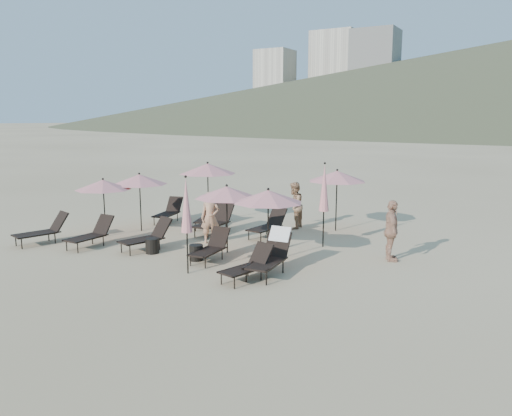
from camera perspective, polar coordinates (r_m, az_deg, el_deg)
The scene contains 25 objects.
ground at distance 14.41m, azimuth -7.60°, elevation -6.39°, with size 800.00×800.00×0.00m, color #D6BA8C.
hotel_skyline at distance 300.70m, azimuth 10.39°, elevation 13.86°, with size 109.00×82.00×55.00m.
lounger_0 at distance 17.96m, azimuth -23.13°, elevation -2.30°, with size 1.10×1.83×0.99m.
lounger_1 at distance 16.94m, azimuth -18.31°, elevation -2.77°, with size 0.66×1.65×0.95m.
lounger_2 at distance 16.08m, azimuth -12.29°, elevation -3.14°, with size 1.08×1.78×0.96m.
lounger_3 at distance 14.60m, azimuth -5.18°, elevation -4.44°, with size 0.70×1.58×0.88m.
lounger_4 at distance 13.33m, azimuth 1.73°, elevation -5.22°, with size 0.83×1.89×1.15m.
lounger_5 at distance 12.82m, azimuth -0.91°, elevation -6.50°, with size 0.93×1.61×0.87m.
lounger_6 at distance 20.26m, azimuth -9.94°, elevation -0.36°, with size 0.96×1.72×0.93m.
lounger_7 at distance 19.04m, azimuth -5.54°, elevation -0.94°, with size 1.10×1.71×0.92m.
lounger_8 at distance 17.96m, azimuth -4.69°, elevation -1.42°, with size 0.70×1.81×1.04m.
lounger_9 at distance 17.41m, azimuth 1.41°, elevation -1.90°, with size 0.84×1.72×0.95m.
umbrella_open_0 at distance 18.06m, azimuth -17.07°, elevation 2.55°, with size 1.92×1.92×2.07m.
umbrella_open_1 at distance 15.15m, azimuth -3.37°, elevation 1.81°, with size 1.98×1.98×2.13m.
umbrella_open_2 at distance 14.12m, azimuth 1.41°, elevation 1.32°, with size 2.01×2.01×2.16m.
umbrella_open_3 at distance 19.77m, azimuth -5.55°, elevation 4.49°, with size 2.25×2.25×2.42m.
umbrella_open_4 at distance 18.36m, azimuth 9.25°, elevation 3.61°, with size 2.13×2.13×2.29m.
umbrella_open_5 at distance 18.58m, azimuth -13.18°, elevation 3.20°, with size 2.01×2.01×2.17m.
umbrella_closed_0 at distance 13.17m, azimuth -7.97°, elevation 0.25°, with size 0.31×0.31×2.65m.
umbrella_closed_1 at distance 15.96m, azimuth 7.81°, elevation 2.25°, with size 0.32×0.32×2.75m.
side_table_0 at distance 15.70m, azimuth -11.77°, elevation -4.25°, with size 0.42×0.42×0.47m, color black.
side_table_1 at distance 14.73m, azimuth -6.85°, elevation -5.08°, with size 0.41×0.41×0.46m, color black.
beachgoer_a at distance 16.58m, azimuth -5.25°, elevation -1.10°, with size 0.62×0.41×1.71m, color tan.
beachgoer_b at distance 18.74m, azimuth 4.38°, elevation 0.29°, with size 0.85×0.67×1.76m, color #AA7C58.
beachgoer_c at distance 14.94m, azimuth 15.22°, elevation -2.53°, with size 1.05×0.44×1.79m, color tan.
Camera 1 is at (8.48, -10.90, 4.09)m, focal length 35.00 mm.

